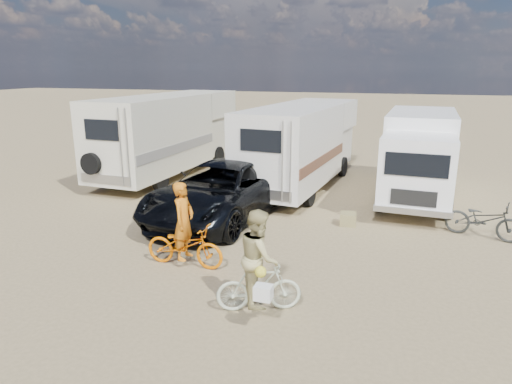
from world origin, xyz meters
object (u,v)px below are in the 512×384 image
(bike_man, at_px, (185,245))
(crate, at_px, (348,219))
(rv_main, at_px, (301,147))
(rider_woman, at_px, (259,266))
(box_truck, at_px, (418,157))
(bike_woman, at_px, (259,287))
(dark_suv, at_px, (222,191))
(cooler, at_px, (217,210))
(bike_parked, at_px, (484,220))
(rider_man, at_px, (184,229))
(rv_left, at_px, (169,135))

(bike_man, xyz_separation_m, crate, (3.12, 3.81, -0.30))
(rv_main, relative_size, rider_woman, 4.33)
(box_truck, bearing_deg, bike_woman, -105.40)
(dark_suv, bearing_deg, bike_man, -73.96)
(bike_man, relative_size, cooler, 3.28)
(box_truck, xyz_separation_m, bike_parked, (1.57, -3.36, -0.91))
(bike_woman, relative_size, rider_man, 0.89)
(rider_woman, xyz_separation_m, crate, (1.00, 5.16, -0.69))
(crate, bearing_deg, cooler, -173.16)
(bike_man, xyz_separation_m, bike_parked, (6.52, 3.87, 0.01))
(bike_parked, height_order, cooler, bike_parked)
(rv_left, xyz_separation_m, rider_man, (4.56, -7.93, -0.73))
(rider_woman, relative_size, cooler, 3.14)
(rv_main, distance_m, box_truck, 4.01)
(bike_woman, xyz_separation_m, crate, (1.00, 5.16, -0.29))
(bike_parked, xyz_separation_m, crate, (-3.40, -0.06, -0.31))
(rider_man, relative_size, cooler, 3.14)
(rv_main, distance_m, rider_woman, 9.04)
(bike_man, height_order, rider_man, rider_man)
(rider_man, bearing_deg, bike_man, 0.00)
(bike_man, height_order, bike_woman, bike_man)
(bike_man, distance_m, crate, 4.93)
(rider_man, relative_size, bike_parked, 0.93)
(rv_left, relative_size, box_truck, 1.22)
(dark_suv, height_order, bike_parked, dark_suv)
(bike_man, distance_m, bike_woman, 2.51)
(rv_main, height_order, rider_woman, rv_main)
(rv_main, bearing_deg, bike_parked, -27.65)
(rv_main, height_order, cooler, rv_main)
(bike_woman, relative_size, bike_parked, 0.82)
(rv_main, xyz_separation_m, bike_parked, (5.57, -3.73, -0.99))
(bike_woman, height_order, rider_woman, rider_woman)
(rv_left, height_order, crate, rv_left)
(rv_main, distance_m, dark_suv, 4.51)
(rider_man, bearing_deg, bike_woman, -121.72)
(dark_suv, distance_m, rider_woman, 5.37)
(box_truck, xyz_separation_m, crate, (-1.82, -3.42, -1.22))
(bike_woman, bearing_deg, rv_left, 13.74)
(rv_main, xyz_separation_m, rider_man, (-0.95, -7.59, -0.61))
(bike_woman, bearing_deg, crate, -32.97)
(crate, bearing_deg, box_truck, 61.96)
(rv_left, distance_m, dark_suv, 6.19)
(rv_main, relative_size, rider_man, 4.33)
(rv_main, bearing_deg, rider_man, -90.96)
(rider_woman, distance_m, bike_parked, 6.83)
(rv_main, bearing_deg, crate, -53.99)
(dark_suv, bearing_deg, rider_woman, -53.04)
(rv_main, bearing_deg, box_truck, 0.91)
(rv_left, bearing_deg, bike_woman, -51.53)
(rv_main, xyz_separation_m, box_truck, (3.99, -0.37, -0.08))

